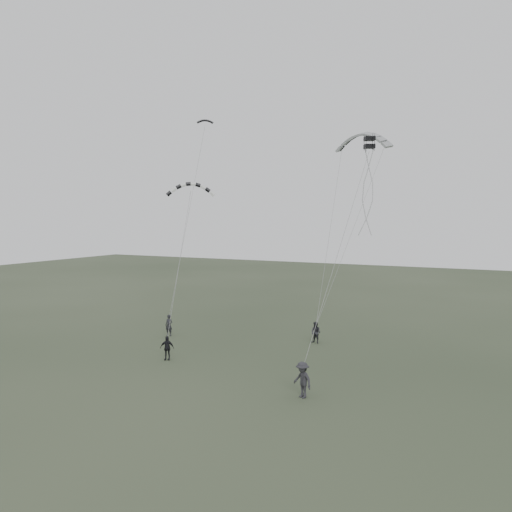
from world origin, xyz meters
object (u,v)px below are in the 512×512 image
at_px(flyer_center, 167,348).
at_px(kite_striped, 191,184).
at_px(flyer_right, 316,333).
at_px(flyer_far, 302,380).
at_px(kite_dark_small, 205,120).
at_px(flyer_left, 169,325).
at_px(kite_box, 369,142).
at_px(kite_pale_large, 363,134).

bearing_deg(flyer_center, kite_striped, 80.37).
relative_size(flyer_right, flyer_far, 0.85).
bearing_deg(kite_dark_small, kite_striped, -100.47).
distance_m(flyer_far, kite_dark_small, 24.50).
bearing_deg(flyer_left, flyer_right, 11.14).
xyz_separation_m(flyer_center, kite_box, (11.96, 3.52, 12.68)).
xyz_separation_m(flyer_far, kite_box, (1.74, 6.00, 12.53)).
xyz_separation_m(flyer_left, kite_striped, (2.75, -0.93, 10.69)).
xyz_separation_m(kite_dark_small, kite_pale_large, (12.65, 2.00, -1.74)).
distance_m(flyer_left, kite_striped, 11.08).
bearing_deg(kite_box, flyer_left, 144.40).
xyz_separation_m(flyer_left, flyer_center, (3.79, -5.40, -0.05)).
height_order(flyer_right, kite_striped, kite_striped).
bearing_deg(flyer_far, kite_box, 101.36).
bearing_deg(kite_striped, flyer_left, 127.57).
distance_m(flyer_far, kite_striped, 16.95).
bearing_deg(flyer_left, kite_striped, -21.99).
distance_m(flyer_right, kite_striped, 14.02).
height_order(flyer_left, flyer_right, flyer_left).
xyz_separation_m(flyer_left, flyer_far, (14.01, -7.88, 0.10)).
relative_size(flyer_left, kite_striped, 0.48).
bearing_deg(kite_dark_small, kite_pale_large, -23.32).
bearing_deg(flyer_far, kite_dark_small, 164.67).
distance_m(flyer_right, kite_box, 14.34).
height_order(flyer_center, kite_pale_large, kite_pale_large).
relative_size(flyer_far, kite_pale_large, 0.43).
relative_size(flyer_center, kite_pale_large, 0.36).
relative_size(flyer_right, kite_pale_large, 0.36).
relative_size(flyer_center, flyer_far, 0.83).
bearing_deg(kite_box, kite_pale_large, 78.01).
bearing_deg(flyer_left, kite_dark_small, 80.14).
relative_size(flyer_far, kite_dark_small, 1.40).
bearing_deg(kite_box, kite_striped, 147.01).
xyz_separation_m(kite_striped, kite_box, (13.00, -0.95, 1.93)).
distance_m(flyer_left, kite_dark_small, 16.94).
distance_m(flyer_right, kite_pale_large, 15.24).
distance_m(flyer_center, flyer_far, 10.52).
bearing_deg(kite_box, flyer_far, -134.97).
height_order(flyer_far, kite_pale_large, kite_pale_large).
height_order(flyer_right, kite_pale_large, kite_pale_large).
bearing_deg(flyer_left, flyer_far, -32.74).
height_order(flyer_center, kite_box, kite_box).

